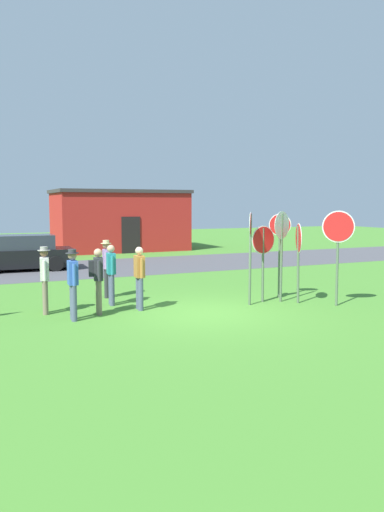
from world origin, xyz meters
TOP-DOWN VIEW (x-y plane):
  - ground_plane at (0.00, 0.00)m, footprint 80.00×80.00m
  - street_asphalt at (0.00, 10.39)m, footprint 60.00×6.40m
  - building_background at (3.21, 18.32)m, footprint 7.88×4.53m
  - parked_car_on_street at (-3.30, 10.94)m, footprint 4.37×2.15m
  - stop_sign_leaning_right at (2.23, 0.71)m, footprint 0.82×0.13m
  - stop_sign_rear_right at (3.02, 1.05)m, footprint 0.54×0.43m
  - stop_sign_nearest at (3.03, 0.14)m, footprint 0.40×0.77m
  - stop_sign_rear_left at (1.66, 0.48)m, footprint 0.39×0.54m
  - stop_sign_low_front at (2.72, 0.52)m, footprint 0.72×0.34m
  - stop_sign_far_back at (3.83, -0.57)m, footprint 0.75×0.55m
  - person_in_dark_shirt at (-2.50, 1.08)m, footprint 0.40×0.56m
  - person_with_sunhat at (-1.86, 2.09)m, footprint 0.27×0.57m
  - person_on_left at (-3.72, 1.69)m, footprint 0.32×0.57m
  - person_in_blue at (-1.36, 1.14)m, footprint 0.24×0.57m
  - person_holding_notes at (-3.21, 0.65)m, footprint 0.32×0.57m
  - person_in_teal at (-1.68, 3.27)m, footprint 0.31×0.55m

SIDE VIEW (x-z plane):
  - ground_plane at x=0.00m, z-range 0.00..0.00m
  - street_asphalt at x=0.00m, z-range 0.00..0.01m
  - parked_car_on_street at x=-3.30m, z-range -0.07..1.44m
  - person_with_sunhat at x=-1.86m, z-range 0.11..1.80m
  - person_in_blue at x=-1.36m, z-range 0.11..1.80m
  - person_in_dark_shirt at x=-2.50m, z-range 0.14..1.83m
  - person_on_left at x=-3.72m, z-range 0.12..1.85m
  - person_holding_notes at x=-3.21m, z-range 0.12..1.85m
  - person_in_teal at x=-1.68m, z-range 0.12..1.85m
  - stop_sign_leaning_right at x=2.23m, z-range 0.41..2.61m
  - stop_sign_nearest at x=3.03m, z-range 0.43..2.72m
  - stop_sign_rear_right at x=3.02m, z-range 0.42..2.96m
  - stop_sign_rear_left at x=1.66m, z-range 0.43..3.03m
  - stop_sign_low_front at x=2.72m, z-range 0.49..3.10m
  - building_background at x=3.21m, z-range 0.01..3.66m
  - stop_sign_far_back at x=3.83m, z-range 0.52..3.15m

